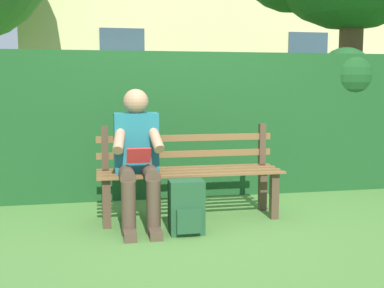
% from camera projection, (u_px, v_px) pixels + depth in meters
% --- Properties ---
extents(ground, '(60.00, 60.00, 0.00)m').
position_uv_depth(ground, '(190.00, 218.00, 4.37)').
color(ground, '#477533').
extents(park_bench, '(1.65, 0.47, 0.84)m').
position_uv_depth(park_bench, '(189.00, 172.00, 4.38)').
color(park_bench, '#4C3828').
rests_on(park_bench, ground).
extents(person_seated, '(0.44, 0.73, 1.17)m').
position_uv_depth(person_seated, '(137.00, 154.00, 4.11)').
color(person_seated, '#1E6672').
rests_on(person_seated, ground).
extents(hedge_backdrop, '(5.37, 0.79, 1.64)m').
position_uv_depth(hedge_backdrop, '(211.00, 120.00, 5.48)').
color(hedge_backdrop, '#19471E').
rests_on(hedge_backdrop, ground).
extents(building_facade, '(8.04, 2.75, 6.21)m').
position_uv_depth(building_facade, '(205.00, 3.00, 11.29)').
color(building_facade, beige).
rests_on(building_facade, ground).
extents(backpack, '(0.28, 0.26, 0.44)m').
position_uv_depth(backpack, '(186.00, 208.00, 3.90)').
color(backpack, '#1E4728').
rests_on(backpack, ground).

